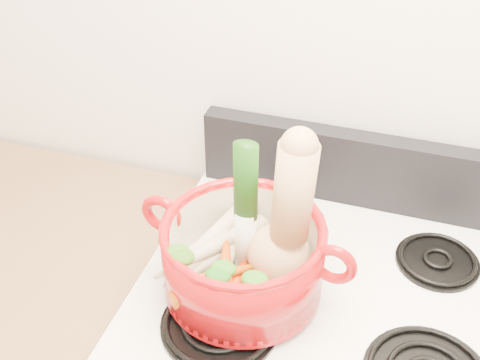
% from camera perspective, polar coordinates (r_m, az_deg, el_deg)
% --- Properties ---
extents(wall_back, '(3.50, 0.02, 2.60)m').
position_cam_1_polar(wall_back, '(1.33, 13.31, 11.32)').
color(wall_back, white).
rests_on(wall_back, floor).
extents(cooktop, '(0.78, 0.67, 0.03)m').
position_cam_1_polar(cooktop, '(1.25, 8.96, -10.66)').
color(cooktop, silver).
rests_on(cooktop, stove_body).
extents(control_backsplash, '(0.76, 0.05, 0.18)m').
position_cam_1_polar(control_backsplash, '(1.41, 11.60, 0.95)').
color(control_backsplash, black).
rests_on(control_backsplash, cooktop).
extents(burner_front_left, '(0.22, 0.22, 0.02)m').
position_cam_1_polar(burner_front_left, '(1.16, -1.94, -13.40)').
color(burner_front_left, black).
rests_on(burner_front_left, cooktop).
extents(burner_back_left, '(0.17, 0.17, 0.02)m').
position_cam_1_polar(burner_back_left, '(1.36, 2.28, -4.13)').
color(burner_back_left, black).
rests_on(burner_back_left, cooktop).
extents(burner_back_right, '(0.17, 0.17, 0.02)m').
position_cam_1_polar(burner_back_right, '(1.34, 18.23, -7.19)').
color(burner_back_right, black).
rests_on(burner_back_right, cooktop).
extents(dutch_oven, '(0.34, 0.34, 0.15)m').
position_cam_1_polar(dutch_oven, '(1.15, 0.31, -7.40)').
color(dutch_oven, '#9E0A0D').
rests_on(dutch_oven, burner_front_left).
extents(pot_handle_left, '(0.09, 0.03, 0.09)m').
position_cam_1_polar(pot_handle_left, '(1.18, -7.46, -3.18)').
color(pot_handle_left, '#9E0A0D').
rests_on(pot_handle_left, dutch_oven).
extents(pot_handle_right, '(0.09, 0.03, 0.09)m').
position_cam_1_polar(pot_handle_right, '(1.08, 8.89, -7.92)').
color(pot_handle_right, '#9E0A0D').
rests_on(pot_handle_right, dutch_oven).
extents(squash, '(0.17, 0.16, 0.31)m').
position_cam_1_polar(squash, '(1.09, 3.86, -3.12)').
color(squash, '#DEAC72').
rests_on(squash, dutch_oven).
extents(leek, '(0.05, 0.05, 0.30)m').
position_cam_1_polar(leek, '(1.11, 0.54, -2.53)').
color(leek, silver).
rests_on(leek, dutch_oven).
extents(ginger, '(0.09, 0.08, 0.04)m').
position_cam_1_polar(ginger, '(1.23, 1.30, -5.74)').
color(ginger, tan).
rests_on(ginger, dutch_oven).
extents(parsnip_0, '(0.15, 0.21, 0.06)m').
position_cam_1_polar(parsnip_0, '(1.20, -1.54, -6.67)').
color(parsnip_0, beige).
rests_on(parsnip_0, dutch_oven).
extents(parsnip_1, '(0.13, 0.18, 0.05)m').
position_cam_1_polar(parsnip_1, '(1.18, -3.83, -7.39)').
color(parsnip_1, beige).
rests_on(parsnip_1, dutch_oven).
extents(parsnip_2, '(0.06, 0.20, 0.06)m').
position_cam_1_polar(parsnip_2, '(1.19, -0.83, -6.41)').
color(parsnip_2, beige).
rests_on(parsnip_2, dutch_oven).
extents(parsnip_3, '(0.14, 0.15, 0.05)m').
position_cam_1_polar(parsnip_3, '(1.17, -4.47, -7.21)').
color(parsnip_3, beige).
rests_on(parsnip_3, dutch_oven).
extents(parsnip_4, '(0.14, 0.23, 0.07)m').
position_cam_1_polar(parsnip_4, '(1.19, -2.70, -5.25)').
color(parsnip_4, beige).
rests_on(parsnip_4, dutch_oven).
extents(carrot_0, '(0.04, 0.18, 0.05)m').
position_cam_1_polar(carrot_0, '(1.15, -0.36, -9.66)').
color(carrot_0, '#D13B0A').
rests_on(carrot_0, dutch_oven).
extents(carrot_1, '(0.14, 0.15, 0.05)m').
position_cam_1_polar(carrot_1, '(1.13, -2.55, -9.81)').
color(carrot_1, '#D6660A').
rests_on(carrot_1, dutch_oven).
extents(carrot_2, '(0.07, 0.20, 0.05)m').
position_cam_1_polar(carrot_2, '(1.14, 1.86, -9.02)').
color(carrot_2, '#D8440A').
rests_on(carrot_2, dutch_oven).
extents(carrot_3, '(0.14, 0.12, 0.05)m').
position_cam_1_polar(carrot_3, '(1.13, -1.96, -9.15)').
color(carrot_3, '#B95A09').
rests_on(carrot_3, dutch_oven).
extents(carrot_4, '(0.08, 0.18, 0.05)m').
position_cam_1_polar(carrot_4, '(1.14, -1.38, -8.04)').
color(carrot_4, '#DF5B0B').
rests_on(carrot_4, dutch_oven).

